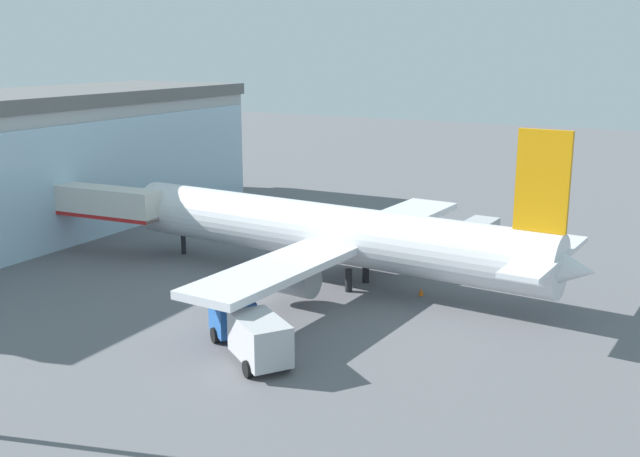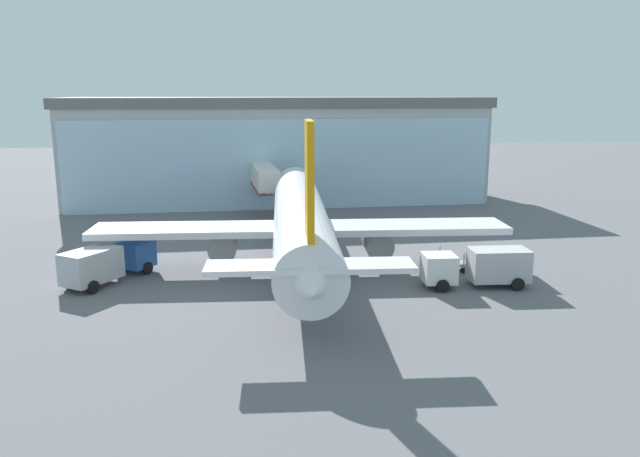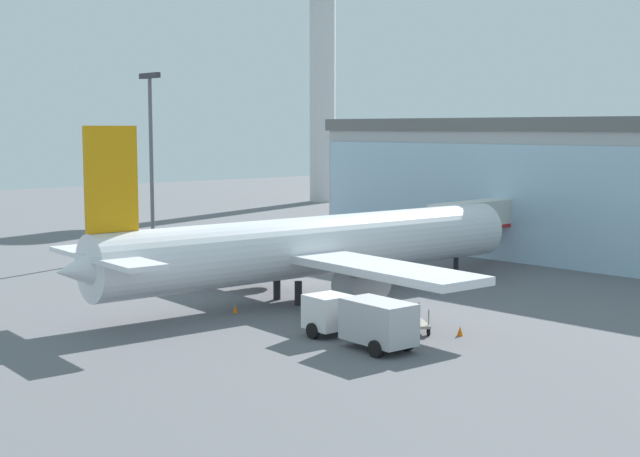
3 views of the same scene
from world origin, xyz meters
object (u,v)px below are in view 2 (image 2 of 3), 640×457
object	(u,v)px
baggage_cart	(451,263)
airplane	(301,221)
catering_truck	(107,262)
safety_cone_wingtip	(477,260)
safety_cone_nose	(315,289)
fuel_truck	(479,266)
jet_bridge	(263,178)

from	to	relation	value
baggage_cart	airplane	bearing A→B (deg)	22.49
catering_truck	baggage_cart	world-z (taller)	catering_truck
safety_cone_wingtip	baggage_cart	bearing A→B (deg)	-153.05
baggage_cart	safety_cone_nose	world-z (taller)	baggage_cart
airplane	catering_truck	distance (m)	14.41
airplane	safety_cone_nose	xyz separation A→B (m)	(0.34, -6.75, -3.32)
catering_truck	baggage_cart	size ratio (longest dim) A/B	2.26
fuel_truck	airplane	bearing A→B (deg)	-26.88
safety_cone_nose	airplane	bearing A→B (deg)	92.84
catering_truck	fuel_truck	distance (m)	26.15
catering_truck	fuel_truck	size ratio (longest dim) A/B	0.98
safety_cone_wingtip	jet_bridge	bearing A→B (deg)	126.46
airplane	catering_truck	world-z (taller)	airplane
safety_cone_nose	safety_cone_wingtip	bearing A→B (deg)	23.41
airplane	safety_cone_wingtip	distance (m)	14.30
catering_truck	safety_cone_wingtip	distance (m)	27.98
jet_bridge	safety_cone_wingtip	size ratio (longest dim) A/B	21.64
airplane	safety_cone_nose	world-z (taller)	airplane
safety_cone_nose	baggage_cart	bearing A→B (deg)	22.56
airplane	catering_truck	size ratio (longest dim) A/B	5.10
safety_cone_nose	safety_cone_wingtip	world-z (taller)	same
jet_bridge	safety_cone_nose	xyz separation A→B (m)	(2.55, -27.64, -3.85)
safety_cone_wingtip	airplane	bearing A→B (deg)	176.34
airplane	safety_cone_wingtip	size ratio (longest dim) A/B	67.45
baggage_cart	safety_cone_wingtip	bearing A→B (deg)	-119.65
jet_bridge	safety_cone_nose	size ratio (longest dim) A/B	21.64
jet_bridge	baggage_cart	size ratio (longest dim) A/B	3.70
jet_bridge	fuel_truck	world-z (taller)	jet_bridge
airplane	baggage_cart	world-z (taller)	airplane
jet_bridge	safety_cone_nose	distance (m)	28.02
jet_bridge	safety_cone_nose	world-z (taller)	jet_bridge
catering_truck	fuel_truck	xyz separation A→B (m)	(25.83, -4.13, 0.00)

